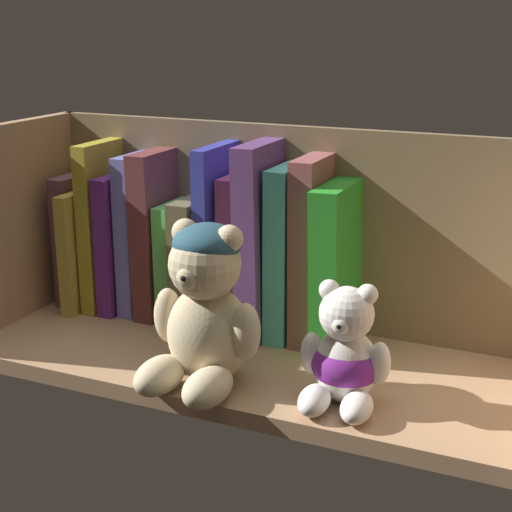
{
  "coord_description": "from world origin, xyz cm",
  "views": [
    {
      "loc": [
        36.12,
        -79.21,
        41.53
      ],
      "look_at": [
        0.77,
        0.0,
        14.93
      ],
      "focal_mm": 55.33,
      "sensor_mm": 36.0,
      "label": 1
    }
  ],
  "objects_px": {
    "book_0": "(79,238)",
    "book_6": "(182,260)",
    "teddy_bear_smaller": "(345,357)",
    "book_7": "(205,258)",
    "teddy_bear_larger": "(204,309)",
    "book_8": "(223,236)",
    "book_12": "(314,249)",
    "book_3": "(124,241)",
    "book_9": "(242,252)",
    "book_1": "(95,245)",
    "book_13": "(341,264)",
    "book_11": "(289,252)",
    "book_10": "(265,238)",
    "book_5": "(159,233)",
    "book_2": "(107,224)",
    "book_4": "(140,233)"
  },
  "relations": [
    {
      "from": "book_2",
      "to": "book_10",
      "type": "relative_size",
      "value": 0.94
    },
    {
      "from": "book_9",
      "to": "book_12",
      "type": "relative_size",
      "value": 0.87
    },
    {
      "from": "book_0",
      "to": "book_3",
      "type": "xyz_separation_m",
      "value": [
        0.07,
        0.0,
        0.0
      ]
    },
    {
      "from": "book_8",
      "to": "book_4",
      "type": "bearing_deg",
      "value": 180.0
    },
    {
      "from": "book_6",
      "to": "teddy_bear_larger",
      "type": "relative_size",
      "value": 0.86
    },
    {
      "from": "book_3",
      "to": "teddy_bear_larger",
      "type": "distance_m",
      "value": 0.28
    },
    {
      "from": "book_11",
      "to": "book_12",
      "type": "xyz_separation_m",
      "value": [
        0.03,
        0.0,
        0.01
      ]
    },
    {
      "from": "book_1",
      "to": "book_10",
      "type": "xyz_separation_m",
      "value": [
        0.26,
        0.0,
        0.04
      ]
    },
    {
      "from": "book_4",
      "to": "teddy_bear_smaller",
      "type": "xyz_separation_m",
      "value": [
        0.35,
        -0.15,
        -0.06
      ]
    },
    {
      "from": "book_0",
      "to": "book_13",
      "type": "height_order",
      "value": "book_13"
    },
    {
      "from": "book_11",
      "to": "teddy_bear_larger",
      "type": "height_order",
      "value": "book_11"
    },
    {
      "from": "book_2",
      "to": "teddy_bear_larger",
      "type": "relative_size",
      "value": 1.26
    },
    {
      "from": "book_0",
      "to": "book_5",
      "type": "relative_size",
      "value": 0.81
    },
    {
      "from": "book_2",
      "to": "book_3",
      "type": "xyz_separation_m",
      "value": [
        0.03,
        0.0,
        -0.02
      ]
    },
    {
      "from": "book_7",
      "to": "book_12",
      "type": "distance_m",
      "value": 0.16
    },
    {
      "from": "book_5",
      "to": "teddy_bear_smaller",
      "type": "height_order",
      "value": "book_5"
    },
    {
      "from": "book_2",
      "to": "book_12",
      "type": "distance_m",
      "value": 0.31
    },
    {
      "from": "book_11",
      "to": "teddy_bear_larger",
      "type": "relative_size",
      "value": 1.2
    },
    {
      "from": "book_6",
      "to": "book_0",
      "type": "bearing_deg",
      "value": 180.0
    },
    {
      "from": "book_0",
      "to": "book_7",
      "type": "xyz_separation_m",
      "value": [
        0.2,
        0.0,
        -0.01
      ]
    },
    {
      "from": "book_7",
      "to": "book_13",
      "type": "bearing_deg",
      "value": 0.0
    },
    {
      "from": "book_8",
      "to": "book_12",
      "type": "relative_size",
      "value": 1.03
    },
    {
      "from": "book_8",
      "to": "book_11",
      "type": "relative_size",
      "value": 1.1
    },
    {
      "from": "book_6",
      "to": "teddy_bear_smaller",
      "type": "distance_m",
      "value": 0.32
    },
    {
      "from": "book_5",
      "to": "book_12",
      "type": "relative_size",
      "value": 0.96
    },
    {
      "from": "book_8",
      "to": "book_10",
      "type": "height_order",
      "value": "book_10"
    },
    {
      "from": "book_9",
      "to": "teddy_bear_smaller",
      "type": "bearing_deg",
      "value": -39.07
    },
    {
      "from": "book_0",
      "to": "book_13",
      "type": "relative_size",
      "value": 0.89
    },
    {
      "from": "book_8",
      "to": "teddy_bear_larger",
      "type": "relative_size",
      "value": 1.31
    },
    {
      "from": "book_4",
      "to": "book_10",
      "type": "bearing_deg",
      "value": 0.0
    },
    {
      "from": "book_2",
      "to": "book_8",
      "type": "relative_size",
      "value": 0.97
    },
    {
      "from": "book_10",
      "to": "book_11",
      "type": "xyz_separation_m",
      "value": [
        0.03,
        0.0,
        -0.01
      ]
    },
    {
      "from": "book_8",
      "to": "book_13",
      "type": "xyz_separation_m",
      "value": [
        0.16,
        0.0,
        -0.02
      ]
    },
    {
      "from": "book_11",
      "to": "book_12",
      "type": "bearing_deg",
      "value": 0.0
    },
    {
      "from": "book_7",
      "to": "book_12",
      "type": "bearing_deg",
      "value": 0.0
    },
    {
      "from": "book_2",
      "to": "book_9",
      "type": "relative_size",
      "value": 1.14
    },
    {
      "from": "book_11",
      "to": "book_13",
      "type": "height_order",
      "value": "book_11"
    },
    {
      "from": "book_11",
      "to": "book_13",
      "type": "relative_size",
      "value": 1.07
    },
    {
      "from": "book_2",
      "to": "book_7",
      "type": "height_order",
      "value": "book_2"
    },
    {
      "from": "book_6",
      "to": "book_7",
      "type": "relative_size",
      "value": 0.92
    },
    {
      "from": "book_2",
      "to": "book_12",
      "type": "xyz_separation_m",
      "value": [
        0.31,
        0.0,
        0.0
      ]
    },
    {
      "from": "book_3",
      "to": "book_10",
      "type": "xyz_separation_m",
      "value": [
        0.21,
        0.0,
        0.03
      ]
    },
    {
      "from": "book_7",
      "to": "book_10",
      "type": "height_order",
      "value": "book_10"
    },
    {
      "from": "teddy_bear_smaller",
      "to": "teddy_bear_larger",
      "type": "bearing_deg",
      "value": -173.9
    },
    {
      "from": "book_4",
      "to": "book_5",
      "type": "height_order",
      "value": "book_5"
    },
    {
      "from": "book_1",
      "to": "book_13",
      "type": "xyz_separation_m",
      "value": [
        0.36,
        0.0,
        0.02
      ]
    },
    {
      "from": "book_2",
      "to": "book_8",
      "type": "height_order",
      "value": "book_8"
    },
    {
      "from": "book_0",
      "to": "book_6",
      "type": "relative_size",
      "value": 1.15
    },
    {
      "from": "book_1",
      "to": "book_6",
      "type": "relative_size",
      "value": 1.05
    },
    {
      "from": "book_0",
      "to": "book_6",
      "type": "xyz_separation_m",
      "value": [
        0.17,
        0.0,
        -0.01
      ]
    }
  ]
}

